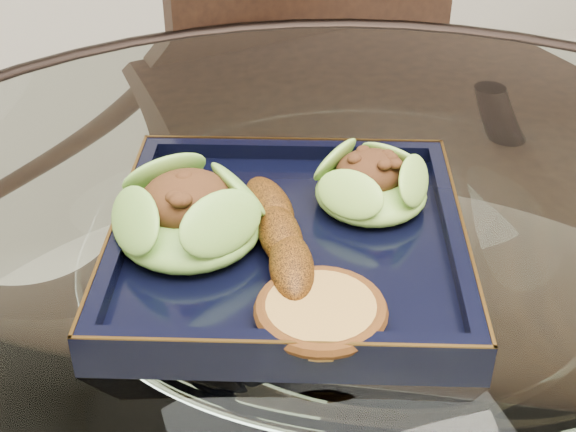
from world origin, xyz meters
name	(u,v)px	position (x,y,z in m)	size (l,w,h in m)	color
dining_chair	(362,144)	(0.22, 0.47, 0.60)	(0.52, 0.52, 1.08)	black
navy_plate	(288,248)	(-0.05, 0.06, 0.77)	(0.27, 0.27, 0.02)	black
lettuce_wrap_left	(189,219)	(-0.12, 0.08, 0.80)	(0.11, 0.11, 0.04)	#4F8F29
lettuce_wrap_right	(371,187)	(0.03, 0.08, 0.80)	(0.09, 0.09, 0.03)	#6AAE32
roasted_plantain	(280,234)	(-0.06, 0.05, 0.80)	(0.15, 0.03, 0.03)	#65340A
crumb_patty	(321,313)	(-0.06, -0.04, 0.79)	(0.08, 0.08, 0.01)	#AD8039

